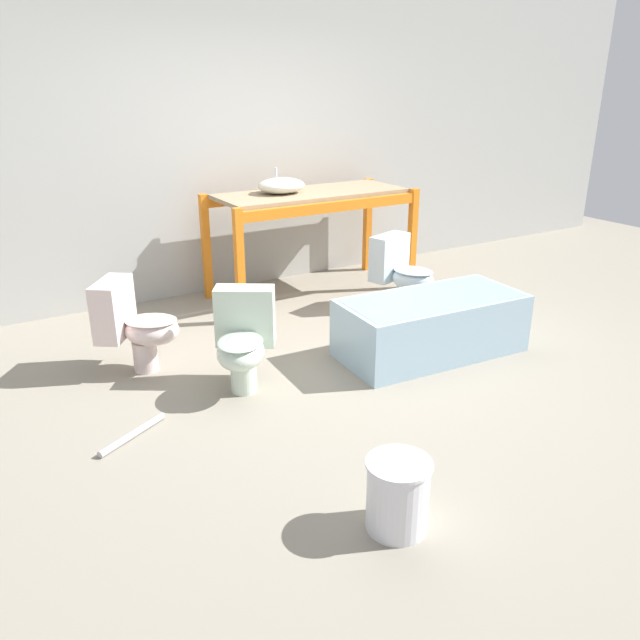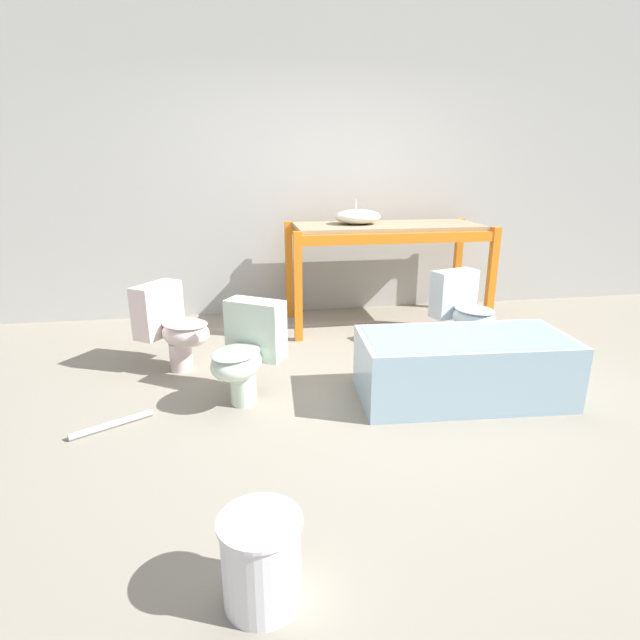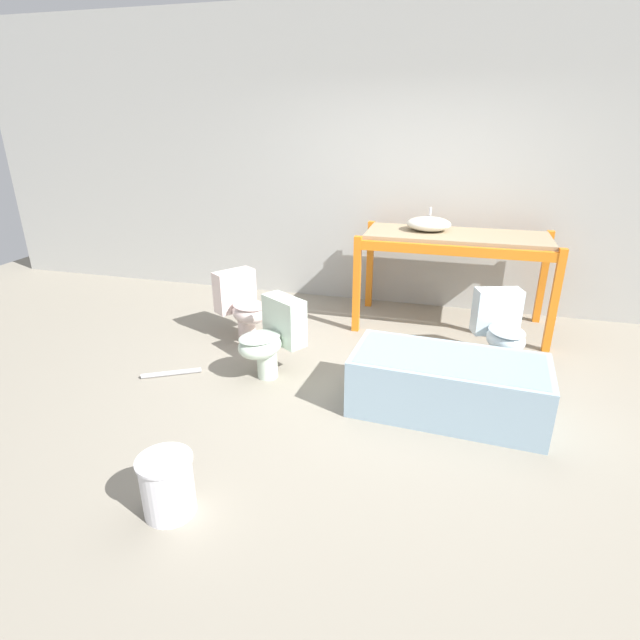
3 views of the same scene
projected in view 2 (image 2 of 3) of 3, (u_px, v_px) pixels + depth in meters
ground_plane at (372, 393)px, 3.52m from camera, size 12.00×12.00×0.00m
warehouse_wall_rear at (321, 158)px, 5.10m from camera, size 10.80×0.08×3.20m
shelving_rack at (387, 239)px, 4.82m from camera, size 1.91×0.83×0.99m
sink_basin at (358, 217)px, 4.77m from camera, size 0.44×0.37×0.22m
bathtub_main at (463, 363)px, 3.39m from camera, size 1.44×0.73×0.45m
toilet_near at (246, 350)px, 3.33m from camera, size 0.59×0.65×0.67m
toilet_far at (464, 309)px, 4.26m from camera, size 0.50×0.62×0.67m
toilet_extra at (173, 324)px, 3.84m from camera, size 0.65×0.60×0.67m
bucket_white at (261, 559)px, 1.81m from camera, size 0.31×0.31×0.36m
loose_pipe at (112, 424)px, 3.06m from camera, size 0.46×0.28×0.04m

